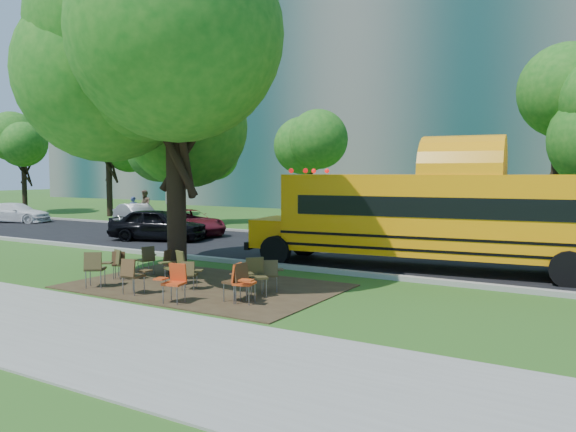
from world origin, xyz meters
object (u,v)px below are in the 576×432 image
Objects in this scene: chair_11 at (190,272)px; chair_12 at (255,273)px; chair_8 at (147,257)px; pedestrian_a at (134,210)px; chair_0 at (121,262)px; bg_car_silver at (137,215)px; chair_1 at (122,261)px; chair_6 at (238,278)px; chair_13 at (271,272)px; chair_4 at (133,273)px; pedestrian_b at (145,205)px; chair_9 at (178,257)px; school_bus at (458,216)px; chair_2 at (96,266)px; chair_7 at (242,279)px; chair_10 at (171,261)px; chair_3 at (176,264)px; bg_car_white at (16,213)px; main_tree at (175,85)px; black_car at (158,225)px; bg_car_red at (187,223)px; chair_5 at (174,279)px.

chair_12 is (1.83, 0.25, 0.11)m from chair_11.
chair_8 is 17.44m from pedestrian_a.
chair_0 is 15.93m from bg_car_silver.
chair_1 is at bearing -162.20° from chair_8.
chair_13 is at bearing 3.13° from chair_6.
chair_4 is 3.02m from chair_12.
bg_car_silver is (-13.74, 11.59, 0.16)m from chair_11.
pedestrian_b reaches higher than chair_1.
chair_11 is at bearing 48.88° from chair_4.
chair_9 is (-1.00, 2.75, -0.06)m from chair_4.
school_bus is 10.45m from chair_2.
chair_10 is (-3.51, 1.47, -0.07)m from chair_7.
chair_3 is 0.24× the size of bg_car_silver.
chair_12 is 0.65m from chair_13.
bg_car_white is at bearing 126.85° from chair_13.
main_tree is at bearing 137.53° from chair_13.
chair_0 is 0.19× the size of black_car.
bg_car_silver is at bearing -13.73° from pedestrian_b.
main_tree is 11.12× the size of chair_0.
school_bus is at bearing 113.86° from chair_10.
chair_9 is 2.47m from chair_11.
chair_7 is 3.81m from chair_10.
main_tree is 10.84× the size of chair_13.
chair_3 is at bearing -92.42° from chair_8.
chair_6 reaches higher than chair_0.
pedestrian_b is (-15.33, 14.28, 0.44)m from chair_10.
bg_car_red reaches higher than chair_12.
chair_7 is 19.85m from bg_car_silver.
chair_4 is 13.19m from bg_car_red.
chair_2 is at bearing -16.60° from chair_5.
chair_0 is 0.18× the size of bg_car_red.
pedestrian_a reaches higher than chair_11.
bg_car_silver is (-5.66, 4.29, -0.09)m from black_car.
bg_car_white is at bearing -96.40° from pedestrian_b.
chair_2 reaches higher than chair_7.
bg_car_red is at bearing -84.49° from pedestrian_a.
chair_12 is at bearing 179.26° from chair_7.
chair_6 is 14.40m from bg_car_red.
pedestrian_a is (-7.28, 5.58, 0.07)m from black_car.
chair_11 is (-0.60, 1.24, -0.09)m from chair_5.
chair_2 is 1.03× the size of chair_6.
chair_7 is at bearing -133.87° from bg_car_white.
chair_7 is at bearing -148.95° from chair_9.
chair_5 is at bearing -152.39° from black_car.
pedestrian_b is at bearing 111.07° from chair_0.
chair_5 is at bearing -87.98° from chair_11.
chair_3 is 2.72m from chair_6.
black_car is at bearing -56.69° from chair_5.
chair_0 is (-0.86, -1.36, -5.01)m from main_tree.
pedestrian_b is (-3.11, 3.65, 0.32)m from bg_car_silver.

